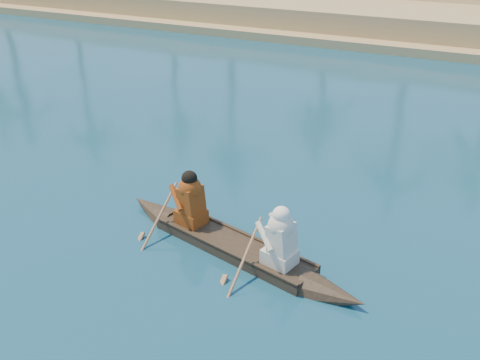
% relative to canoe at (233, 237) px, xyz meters
% --- Properties ---
extents(canoe, '(5.15, 1.85, 1.41)m').
position_rel_canoe_xyz_m(canoe, '(0.00, 0.00, 0.00)').
color(canoe, '#3D2E21').
rests_on(canoe, ground).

